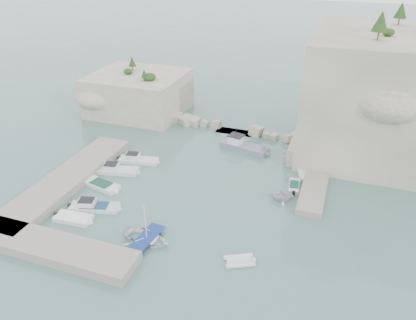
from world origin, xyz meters
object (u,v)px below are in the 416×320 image
(inflatable_dinghy, at_px, (239,262))
(motorboat_e, at_px, (74,220))
(tender_east_b, at_px, (294,188))
(work_boat, at_px, (244,150))
(motorboat_b, at_px, (118,172))
(rowboat, at_px, (147,241))
(motorboat_a, at_px, (139,162))
(tender_east_a, at_px, (281,200))
(motorboat_c, at_px, (102,187))
(tender_east_c, at_px, (304,173))
(tender_east_d, at_px, (300,165))
(motorboat_d, at_px, (95,209))

(inflatable_dinghy, bearing_deg, motorboat_e, 152.50)
(tender_east_b, bearing_deg, work_boat, 40.27)
(motorboat_b, xyz_separation_m, rowboat, (10.35, -11.59, 0.00))
(motorboat_a, distance_m, tender_east_a, 21.16)
(motorboat_b, height_order, motorboat_c, motorboat_b)
(tender_east_b, bearing_deg, motorboat_c, 102.47)
(motorboat_a, distance_m, tender_east_c, 23.20)
(tender_east_d, height_order, work_boat, work_boat)
(motorboat_c, distance_m, tender_east_d, 27.23)
(inflatable_dinghy, distance_m, tender_east_b, 15.70)
(inflatable_dinghy, xyz_separation_m, work_boat, (-5.84, 23.78, 0.00))
(motorboat_e, xyz_separation_m, inflatable_dinghy, (19.50, -0.32, 0.00))
(motorboat_a, bearing_deg, tender_east_d, 6.26)
(motorboat_c, relative_size, tender_east_d, 1.08)
(motorboat_e, relative_size, tender_east_a, 1.52)
(motorboat_a, height_order, motorboat_b, same)
(motorboat_a, relative_size, work_boat, 0.77)
(rowboat, bearing_deg, inflatable_dinghy, -83.02)
(tender_east_d, bearing_deg, motorboat_b, 113.17)
(inflatable_dinghy, bearing_deg, work_boat, 77.23)
(tender_east_a, bearing_deg, motorboat_a, 67.26)
(motorboat_c, bearing_deg, rowboat, -23.59)
(tender_east_a, xyz_separation_m, tender_east_d, (0.92, 9.59, 0.00))
(motorboat_d, height_order, rowboat, motorboat_d)
(inflatable_dinghy, height_order, tender_east_d, tender_east_d)
(work_boat, bearing_deg, motorboat_d, -109.17)
(motorboat_d, relative_size, inflatable_dinghy, 2.00)
(motorboat_a, relative_size, motorboat_b, 0.99)
(motorboat_b, height_order, tender_east_c, motorboat_b)
(motorboat_c, xyz_separation_m, rowboat, (10.38, -7.70, 0.00))
(tender_east_b, bearing_deg, inflatable_dinghy, 163.01)
(motorboat_d, height_order, tender_east_d, tender_east_d)
(motorboat_e, bearing_deg, tender_east_d, 39.58)
(rowboat, distance_m, tender_east_b, 20.25)
(motorboat_b, relative_size, motorboat_e, 1.34)
(tender_east_d, bearing_deg, work_boat, 76.30)
(motorboat_a, height_order, motorboat_c, motorboat_a)
(work_boat, bearing_deg, tender_east_a, -44.24)
(motorboat_a, xyz_separation_m, motorboat_e, (-0.41, -14.73, 0.00))
(motorboat_d, bearing_deg, tender_east_b, 14.47)
(inflatable_dinghy, bearing_deg, rowboat, 154.27)
(motorboat_c, height_order, motorboat_e, same)
(motorboat_d, bearing_deg, motorboat_e, -128.01)
(tender_east_d, distance_m, work_boat, 8.85)
(motorboat_e, height_order, tender_east_d, tender_east_d)
(motorboat_e, bearing_deg, rowboat, -7.20)
(motorboat_e, bearing_deg, motorboat_a, 84.01)
(rowboat, xyz_separation_m, inflatable_dinghy, (10.01, 0.15, 0.00))
(motorboat_e, distance_m, inflatable_dinghy, 19.50)
(motorboat_a, xyz_separation_m, motorboat_d, (0.67, -12.08, 0.00))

